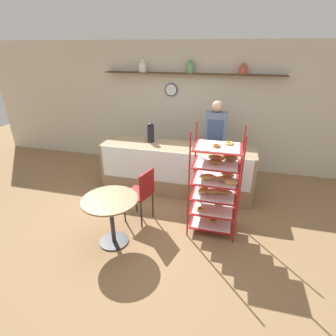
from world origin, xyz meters
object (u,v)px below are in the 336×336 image
coffee_carafe (151,133)px  cafe_chair (142,191)px  person_worker (215,140)px  donut_tray_counter (217,149)px  pastry_rack (216,184)px  cafe_table (111,210)px

coffee_carafe → cafe_chair: bearing=-79.0°
person_worker → coffee_carafe: person_worker is taller
donut_tray_counter → pastry_rack: bearing=-85.3°
coffee_carafe → person_worker: bearing=20.2°
cafe_chair → cafe_table: bearing=-7.6°
pastry_rack → person_worker: bearing=96.3°
pastry_rack → cafe_chair: (-1.10, -0.07, -0.23)m
coffee_carafe → donut_tray_counter: coffee_carafe is taller
cafe_table → coffee_carafe: coffee_carafe is taller
person_worker → coffee_carafe: size_ratio=4.56×
person_worker → donut_tray_counter: (0.09, -0.54, 0.03)m
cafe_chair → pastry_rack: bearing=108.8°
person_worker → cafe_chair: person_worker is taller
person_worker → cafe_chair: (-0.93, -1.62, -0.36)m
cafe_table → cafe_chair: size_ratio=0.85×
person_worker → donut_tray_counter: size_ratio=3.45×
cafe_table → coffee_carafe: bearing=89.6°
person_worker → coffee_carafe: (-1.16, -0.43, 0.19)m
cafe_table → donut_tray_counter: bearing=52.9°
person_worker → cafe_chair: bearing=-119.8°
cafe_table → pastry_rack: bearing=26.0°
pastry_rack → cafe_table: size_ratio=2.11×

